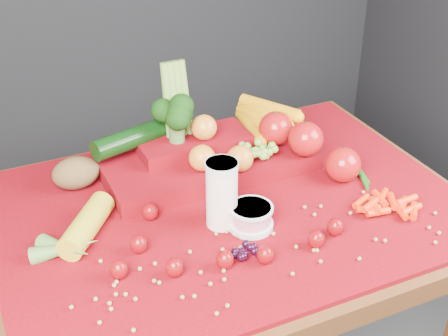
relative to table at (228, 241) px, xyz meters
name	(u,v)px	position (x,y,z in m)	size (l,w,h in m)	color
table	(228,241)	(0.00, 0.00, 0.00)	(1.10, 0.80, 0.75)	#3D230E
red_cloth	(228,207)	(0.00, 0.00, 0.10)	(1.05, 0.75, 0.01)	#72030C
milk_glass	(222,192)	(-0.04, -0.06, 0.19)	(0.07, 0.07, 0.16)	white
yogurt_bowl	(251,216)	(0.01, -0.10, 0.14)	(0.10, 0.10, 0.05)	silver
strawberry_scatter	(201,244)	(-0.12, -0.14, 0.13)	(0.54, 0.28, 0.04)	maroon
dark_grape_cluster	(245,253)	(-0.05, -0.19, 0.12)	(0.06, 0.05, 0.03)	black
soybean_scatter	(269,253)	(0.00, -0.20, 0.11)	(0.84, 0.24, 0.01)	olive
corn_ear	(72,241)	(-0.36, -0.01, 0.13)	(0.26, 0.26, 0.06)	gold
potato	(76,173)	(-0.30, 0.22, 0.15)	(0.11, 0.08, 0.08)	brown
baby_carrot_pile	(389,206)	(0.32, -0.18, 0.12)	(0.17, 0.17, 0.03)	red
green_bean_pile	(355,172)	(0.35, -0.01, 0.11)	(0.14, 0.12, 0.01)	#1A5914
produce_mound	(223,148)	(0.06, 0.15, 0.17)	(0.60, 0.37, 0.27)	#72030C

